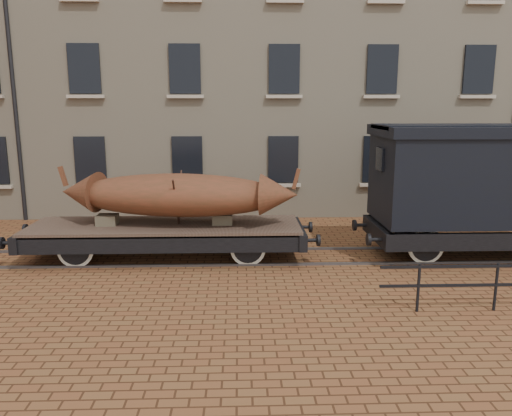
{
  "coord_description": "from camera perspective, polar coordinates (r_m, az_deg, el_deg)",
  "views": [
    {
      "loc": [
        -0.62,
        -13.25,
        4.12
      ],
      "look_at": [
        -0.15,
        0.5,
        1.3
      ],
      "focal_mm": 35.0,
      "sensor_mm": 36.0,
      "label": 1
    }
  ],
  "objects": [
    {
      "name": "iron_boat",
      "position": [
        13.56,
        -8.91,
        1.51
      ],
      "size": [
        6.52,
        2.42,
        1.57
      ],
      "color": "brown",
      "rests_on": "flatcar_wagon"
    },
    {
      "name": "goods_van",
      "position": [
        15.02,
        25.19,
        3.45
      ],
      "size": [
        7.03,
        2.56,
        3.64
      ],
      "color": "black",
      "rests_on": "ground"
    },
    {
      "name": "ground",
      "position": [
        13.89,
        0.69,
        -5.67
      ],
      "size": [
        90.0,
        90.0,
        0.0
      ],
      "primitive_type": "plane",
      "color": "brown"
    },
    {
      "name": "warehouse_cream",
      "position": [
        23.7,
        7.22,
        18.48
      ],
      "size": [
        40.0,
        10.19,
        14.0
      ],
      "color": "beige",
      "rests_on": "ground"
    },
    {
      "name": "rail_track",
      "position": [
        13.88,
        0.69,
        -5.55
      ],
      "size": [
        30.0,
        1.52,
        0.06
      ],
      "color": "#59595E",
      "rests_on": "ground"
    },
    {
      "name": "flatcar_wagon",
      "position": [
        13.81,
        -10.3,
        -2.62
      ],
      "size": [
        8.23,
        2.23,
        1.24
      ],
      "color": "brown",
      "rests_on": "ground"
    }
  ]
}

